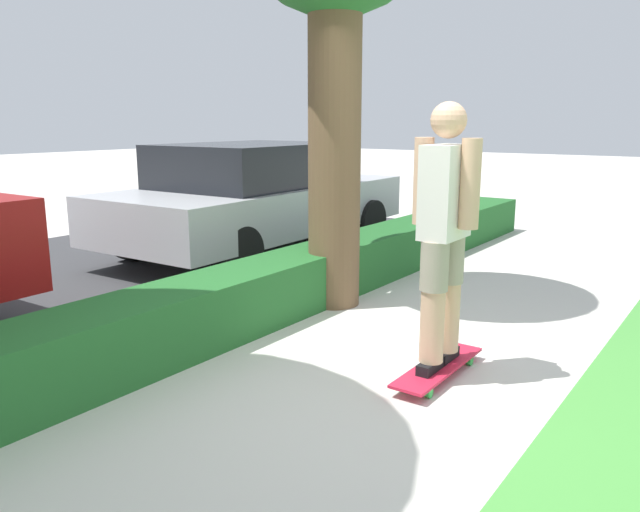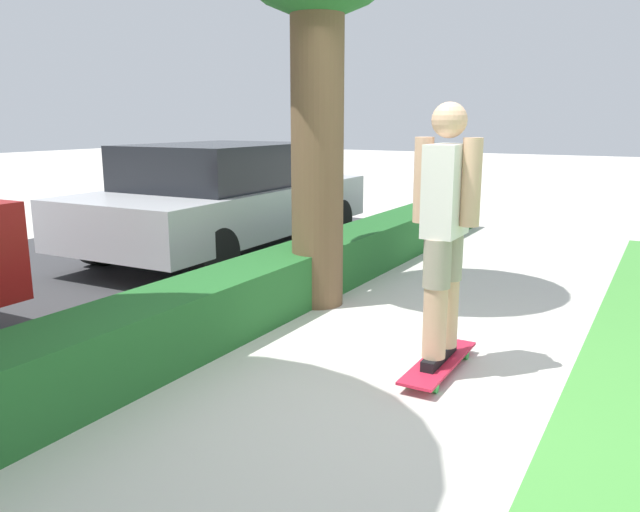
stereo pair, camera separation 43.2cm
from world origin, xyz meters
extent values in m
plane|color=beige|center=(0.00, 0.00, 0.00)|extent=(60.00, 60.00, 0.00)
cube|color=#236028|center=(0.00, 1.60, 0.25)|extent=(12.92, 0.60, 0.50)
cube|color=red|center=(0.45, -0.20, 0.08)|extent=(0.97, 0.24, 0.02)
cylinder|color=green|center=(0.78, -0.29, 0.03)|extent=(0.07, 0.04, 0.07)
cylinder|color=green|center=(0.78, -0.11, 0.03)|extent=(0.07, 0.04, 0.07)
cylinder|color=green|center=(0.12, -0.29, 0.03)|extent=(0.07, 0.04, 0.07)
cylinder|color=green|center=(0.12, -0.11, 0.03)|extent=(0.07, 0.04, 0.07)
cube|color=black|center=(0.32, -0.20, 0.12)|extent=(0.26, 0.09, 0.07)
cylinder|color=tan|center=(0.32, -0.20, 0.56)|extent=(0.16, 0.16, 0.81)
cylinder|color=gray|center=(0.32, -0.20, 0.80)|extent=(0.18, 0.18, 0.32)
cube|color=black|center=(0.57, -0.20, 0.12)|extent=(0.26, 0.09, 0.07)
cylinder|color=tan|center=(0.57, -0.20, 0.56)|extent=(0.16, 0.16, 0.81)
cylinder|color=gray|center=(0.57, -0.20, 0.80)|extent=(0.18, 0.18, 0.32)
cube|color=silver|center=(0.45, -0.20, 1.27)|extent=(0.39, 0.21, 0.60)
cylinder|color=tan|center=(0.45, -0.36, 1.33)|extent=(0.13, 0.13, 0.56)
cylinder|color=tan|center=(0.45, -0.04, 1.33)|extent=(0.13, 0.13, 0.56)
sphere|color=tan|center=(0.45, -0.20, 1.72)|extent=(0.23, 0.23, 0.23)
cylinder|color=brown|center=(1.49, 1.37, 1.51)|extent=(0.48, 0.48, 3.01)
cube|color=#B7B7BC|center=(2.96, 3.58, 0.59)|extent=(4.45, 2.03, 0.58)
cube|color=black|center=(2.83, 3.58, 1.15)|extent=(2.33, 1.74, 0.54)
cylinder|color=black|center=(4.32, 2.70, 0.30)|extent=(0.61, 0.23, 0.61)
cylinder|color=black|center=(4.32, 4.46, 0.30)|extent=(0.61, 0.23, 0.61)
cylinder|color=black|center=(1.59, 2.70, 0.30)|extent=(0.61, 0.23, 0.61)
cylinder|color=black|center=(1.59, 4.46, 0.30)|extent=(0.61, 0.23, 0.61)
camera|label=1|loc=(-3.26, -1.85, 1.71)|focal=35.00mm
camera|label=2|loc=(-3.49, -1.49, 1.71)|focal=35.00mm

